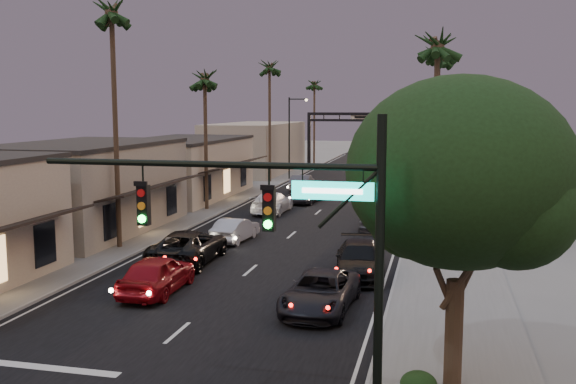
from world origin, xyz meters
The scene contains 29 objects.
ground centered at (0.00, 40.00, 0.00)m, with size 200.00×200.00×0.00m, color slate.
road centered at (0.00, 45.00, 0.00)m, with size 14.00×120.00×0.02m, color black.
sidewalk_left centered at (-9.50, 52.00, 0.06)m, with size 5.00×92.00×0.12m, color slate.
sidewalk_right centered at (9.50, 52.00, 0.06)m, with size 5.00×92.00×0.12m, color slate.
storefront_mid centered at (-13.00, 26.00, 2.75)m, with size 8.00×14.00×5.50m, color gray.
storefront_far centered at (-13.00, 42.00, 2.50)m, with size 8.00×16.00×5.00m, color tan.
storefront_dist centered at (-13.00, 65.00, 3.00)m, with size 8.00×20.00×6.00m, color gray.
building_right centered at (14.00, 40.00, 2.50)m, with size 8.00×18.00×5.00m, color gray.
traffic_signal centered at (5.69, 4.00, 5.08)m, with size 8.51×0.22×7.80m.
corner_tree centered at (9.48, 7.45, 5.98)m, with size 6.20×6.20×8.80m.
arch centered at (0.00, 70.00, 5.53)m, with size 15.20×0.40×7.27m.
streetlight_right centered at (6.92, 45.00, 5.33)m, with size 2.13×0.30×9.00m.
streetlight_left centered at (-6.92, 58.00, 5.33)m, with size 2.13×0.30×9.00m.
palm_lb centered at (-8.60, 22.00, 13.39)m, with size 3.20×3.20×15.20m.
palm_lc centered at (-8.60, 36.00, 10.47)m, with size 3.20×3.20×12.20m.
palm_ld centered at (-8.60, 55.00, 12.42)m, with size 3.20×3.20×14.20m.
palm_ra centered at (8.60, 24.00, 11.44)m, with size 3.20×3.20×13.20m.
palm_rb centered at (8.60, 44.00, 12.42)m, with size 3.20×3.20×14.20m.
palm_rc centered at (8.60, 64.00, 10.47)m, with size 3.20×3.20×12.20m.
palm_far centered at (-8.30, 78.00, 11.44)m, with size 3.20×3.20×13.20m.
oncoming_red centered at (-2.79, 14.42, 0.84)m, with size 1.98×4.92×1.68m, color maroon.
oncoming_pickup centered at (-3.57, 19.92, 0.84)m, with size 2.79×6.04×1.68m, color black.
oncoming_silver centered at (-2.85, 25.42, 0.71)m, with size 1.49×4.28×1.41m, color #ABACB1.
oncoming_white centered at (-3.35, 35.95, 0.80)m, with size 2.23×5.50×1.59m, color white.
oncoming_dgrey centered at (-1.90, 41.45, 0.81)m, with size 1.91×4.76×1.62m, color black.
oncoming_grey_far centered at (-3.65, 48.15, 0.82)m, with size 1.74×4.99×1.64m, color #48474C.
curbside_near centered at (4.47, 13.72, 0.74)m, with size 2.46×5.32×1.48m, color black.
curbside_black centered at (5.33, 19.22, 0.79)m, with size 2.23×5.48×1.59m, color black.
curbside_grey centered at (4.87, 31.12, 0.78)m, with size 1.83×4.55×1.55m, color #4A4B4F.
Camera 1 is at (8.86, -10.37, 7.95)m, focal length 40.00 mm.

